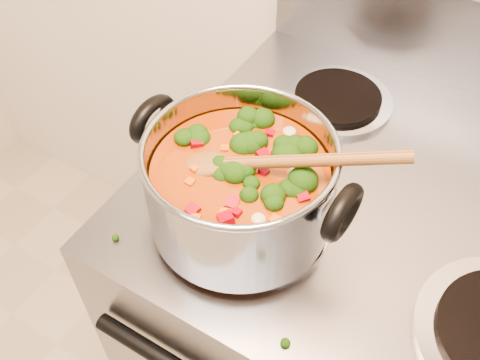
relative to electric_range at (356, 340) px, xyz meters
name	(u,v)px	position (x,y,z in m)	size (l,w,h in m)	color
electric_range	(356,340)	(0.00, 0.00, 0.00)	(0.72, 0.66, 1.08)	gray
stockpot	(240,186)	(-0.18, -0.16, 0.53)	(0.29, 0.24, 0.14)	#9D9EA5
wooden_spoon	(253,163)	(-0.17, -0.15, 0.58)	(0.27, 0.12, 0.09)	olive
cooktop_crumbs	(246,243)	(-0.16, -0.19, 0.46)	(0.30, 0.34, 0.01)	black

